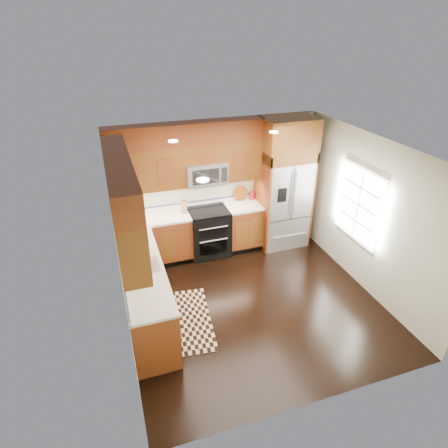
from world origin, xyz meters
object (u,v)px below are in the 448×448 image
object	(u,v)px
rug	(183,320)
utensil_crock	(252,194)
knife_block	(184,207)
refrigerator	(284,184)
range	(209,232)

from	to	relation	value
rug	utensil_crock	distance (m)	2.99
knife_block	rug	bearing A→B (deg)	-105.34
knife_block	utensil_crock	xyz separation A→B (m)	(1.44, 0.16, 0.00)
refrigerator	utensil_crock	distance (m)	0.67
knife_block	utensil_crock	bearing A→B (deg)	6.42
range	rug	distance (m)	2.06
refrigerator	knife_block	bearing A→B (deg)	176.37
range	knife_block	xyz separation A→B (m)	(-0.44, 0.09, 0.58)
refrigerator	knife_block	world-z (taller)	refrigerator
range	utensil_crock	distance (m)	1.18
knife_block	utensil_crock	world-z (taller)	utensil_crock
utensil_crock	range	bearing A→B (deg)	-165.89
range	refrigerator	size ratio (longest dim) A/B	0.36
refrigerator	utensil_crock	size ratio (longest dim) A/B	8.05
rug	utensil_crock	world-z (taller)	utensil_crock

